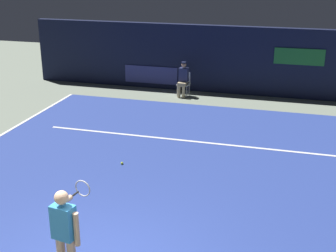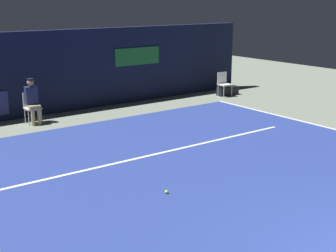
{
  "view_description": "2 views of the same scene",
  "coord_description": "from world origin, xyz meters",
  "views": [
    {
      "loc": [
        2.94,
        -5.82,
        4.99
      ],
      "look_at": [
        -0.07,
        4.94,
        0.93
      ],
      "focal_mm": 49.51,
      "sensor_mm": 36.0,
      "label": 1
    },
    {
      "loc": [
        -6.07,
        -2.43,
        3.55
      ],
      "look_at": [
        0.07,
        5.83,
        0.8
      ],
      "focal_mm": 51.35,
      "sensor_mm": 36.0,
      "label": 2
    }
  ],
  "objects": [
    {
      "name": "line_judge_on_chair",
      "position": [
        -1.12,
        10.81,
        0.69
      ],
      "size": [
        0.46,
        0.55,
        1.32
      ],
      "color": "white",
      "rests_on": "ground"
    },
    {
      "name": "ground_plane",
      "position": [
        0.0,
        4.41,
        0.0
      ],
      "size": [
        31.19,
        31.19,
        0.0
      ],
      "primitive_type": "plane",
      "color": "gray"
    },
    {
      "name": "tennis_ball",
      "position": [
        -1.11,
        4.28,
        0.05
      ],
      "size": [
        0.07,
        0.07,
        0.07
      ],
      "primitive_type": "sphere",
      "color": "#CCE033",
      "rests_on": "court_surface"
    },
    {
      "name": "equipment_bag",
      "position": [
        6.4,
        10.57,
        0.16
      ],
      "size": [
        0.86,
        0.38,
        0.32
      ],
      "primitive_type": "cube",
      "rotation": [
        0.0,
        0.0,
        -0.08
      ],
      "color": "black",
      "rests_on": "ground"
    },
    {
      "name": "back_wall",
      "position": [
        -0.0,
        11.77,
        1.3
      ],
      "size": [
        15.2,
        0.33,
        2.6
      ],
      "color": "#141933",
      "rests_on": "ground"
    },
    {
      "name": "line_service",
      "position": [
        0.0,
        6.31,
        0.01
      ],
      "size": [
        8.42,
        0.1,
        0.01
      ],
      "primitive_type": "cube",
      "color": "white",
      "rests_on": "court_surface"
    },
    {
      "name": "court_surface",
      "position": [
        0.0,
        4.41,
        0.01
      ],
      "size": [
        10.79,
        10.83,
        0.01
      ],
      "primitive_type": "cube",
      "color": "navy",
      "rests_on": "ground"
    },
    {
      "name": "courtside_chair_near",
      "position": [
        6.15,
        10.51,
        0.5
      ],
      "size": [
        0.47,
        0.45,
        0.88
      ],
      "color": "white",
      "rests_on": "ground"
    }
  ]
}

